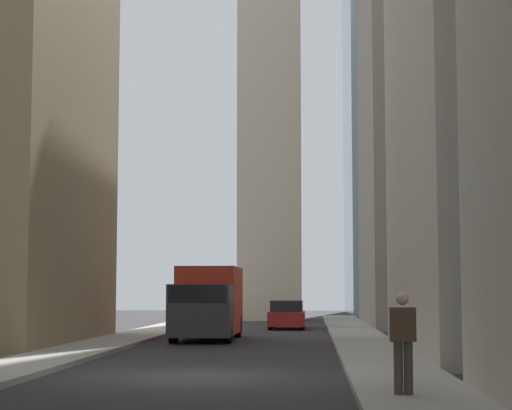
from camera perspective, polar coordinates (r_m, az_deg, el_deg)
The scene contains 7 objects.
ground_plane at distance 20.98m, azimuth -3.84°, elevation -10.59°, with size 135.00×135.00×0.00m, color #302D30.
sidewalk_left at distance 20.89m, azimuth 8.71°, elevation -10.37°, with size 90.00×2.20×0.14m, color #A8A399.
building_left_far at distance 52.01m, azimuth 12.27°, elevation 5.67°, with size 14.91×10.00×23.48m.
church_spire at distance 61.86m, azimuth 0.87°, elevation 8.85°, with size 4.47×4.47×32.75m.
delivery_truck at distance 35.80m, azimuth -3.02°, elevation -6.07°, with size 6.46×2.25×2.84m.
sedan_red at distance 46.02m, azimuth 1.94°, elevation -6.90°, with size 4.30×1.78×1.42m.
pedestrian at distance 16.14m, azimuth 9.14°, elevation -8.21°, with size 0.26×0.44×1.75m.
Camera 1 is at (-20.72, -2.64, 1.92)m, focal length 64.22 mm.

